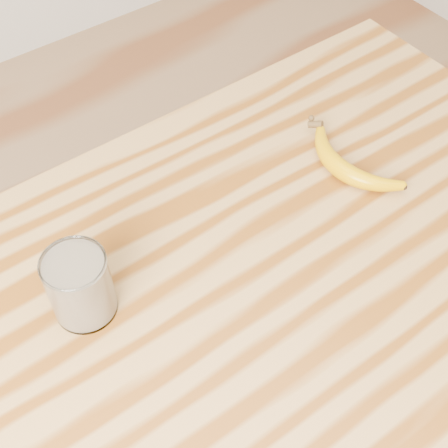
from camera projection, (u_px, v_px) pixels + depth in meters
room at (290, 5)px, 0.50m from camera, size 4.04×4.04×2.70m
table at (259, 347)px, 0.95m from camera, size 1.20×0.80×0.90m
smoothie_glass at (80, 286)px, 0.80m from camera, size 0.08×0.08×0.11m
banana at (342, 170)px, 0.98m from camera, size 0.12×0.26×0.03m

